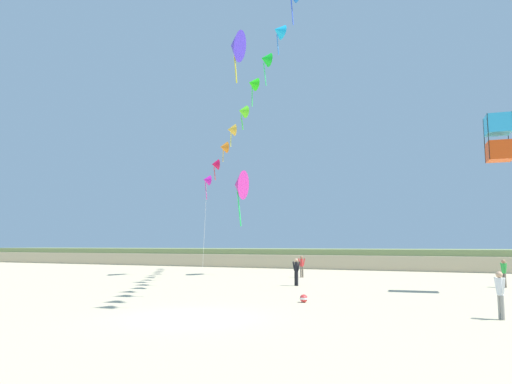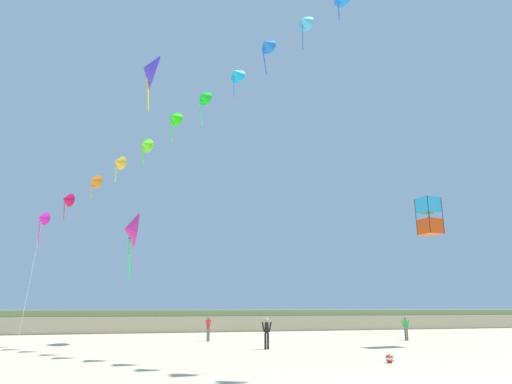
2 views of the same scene
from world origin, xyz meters
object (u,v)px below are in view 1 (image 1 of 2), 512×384
Objects in this scene: person_far_left at (504,271)px; beach_ball at (304,298)px; large_kite_high_solo at (499,138)px; person_far_right at (302,265)px; large_kite_low_lead at (236,46)px; large_kite_mid_trail at (239,185)px; person_mid_center at (500,292)px; person_near_left at (296,270)px.

person_far_left is 14.96m from beach_ball.
person_far_right is at bearing 152.66° from large_kite_high_solo.
large_kite_mid_trail is at bearing 105.84° from large_kite_low_lead.
person_far_right reaches higher than beach_ball.
beach_ball is (-7.83, 1.76, -0.78)m from person_mid_center.
person_mid_center is at bearing -12.70° from beach_ball.
large_kite_high_solo reaches higher than person_far_right.
large_kite_high_solo is (11.91, 0.06, 7.49)m from person_near_left.
person_far_left is at bearing 53.26° from beach_ball.
large_kite_high_solo is (0.98, 9.71, 7.53)m from person_mid_center.
person_far_right is (-14.13, 3.21, 0.02)m from person_far_left.
beach_ball is at bearing -137.92° from large_kite_high_solo.
person_far_right is (-13.01, 16.95, 0.04)m from person_mid_center.
person_far_right is 19.59m from large_kite_low_lead.
person_far_left is at bearing 85.37° from person_mid_center.
large_kite_high_solo is at bearing -27.34° from person_far_right.
large_kite_high_solo is (13.99, -7.23, 7.49)m from person_far_right.
person_near_left is at bearing -74.06° from person_far_right.
person_far_right is 4.79× the size of beach_ball.
person_near_left is at bearing 138.54° from person_mid_center.
person_near_left is 0.37× the size of large_kite_low_lead.
person_far_left is 0.36× the size of large_kite_low_lead.
person_near_left is at bearing -44.17° from large_kite_mid_trail.
large_kite_mid_trail is 21.29m from large_kite_high_solo.
large_kite_high_solo is 14.49m from beach_ball.
large_kite_mid_trail is (-18.87, 17.37, 6.90)m from person_mid_center.
large_kite_mid_trail is at bearing 169.69° from person_far_left.
beach_ball is (11.05, -15.61, -7.68)m from large_kite_mid_trail.
person_far_left is 0.34× the size of large_kite_mid_trail.
large_kite_mid_trail reaches higher than person_near_left.
large_kite_low_lead is 23.08m from large_kite_high_solo.
large_kite_high_solo is at bearing 84.25° from person_mid_center.
large_kite_high_solo reaches higher than beach_ball.
person_mid_center is at bearing -42.63° from large_kite_mid_trail.
large_kite_low_lead reaches higher than person_mid_center.
beach_ball is (10.49, -13.66, -19.62)m from large_kite_low_lead.
person_mid_center is 0.34× the size of large_kite_mid_trail.
person_near_left is 0.68× the size of large_kite_high_solo.
person_far_left is at bearing 18.73° from person_near_left.
large_kite_high_solo reaches higher than person_near_left.
person_near_left is 13.02m from large_kite_mid_trail.
large_kite_high_solo is (-0.13, -4.02, 7.51)m from person_far_left.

